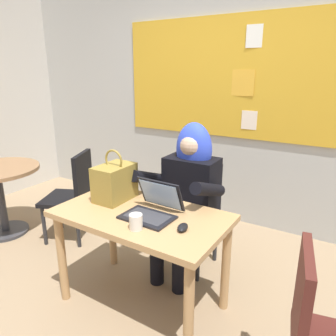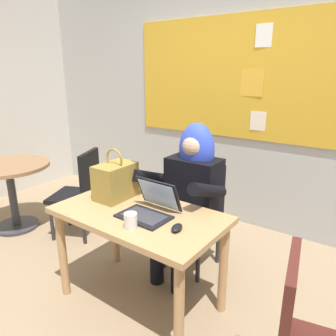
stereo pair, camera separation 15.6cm
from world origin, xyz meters
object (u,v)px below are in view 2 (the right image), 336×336
at_px(coffee_mug, 131,221).
at_px(chair_spare_by_window, 81,190).
at_px(computer_mouse, 177,228).
at_px(handbag, 115,181).
at_px(chair_at_desk, 197,209).
at_px(laptop, 150,207).
at_px(side_table_round, 10,181).
at_px(person_costumed, 190,188).
at_px(desk_main, 139,226).

bearing_deg(coffee_mug, chair_spare_by_window, 153.15).
distance_m(computer_mouse, handbag, 0.68).
bearing_deg(chair_at_desk, laptop, 2.98).
relative_size(laptop, side_table_round, 0.42).
bearing_deg(chair_spare_by_window, handbag, 134.06).
bearing_deg(person_costumed, laptop, 2.44).
relative_size(computer_mouse, handbag, 0.28).
relative_size(side_table_round, chair_spare_by_window, 0.91).
bearing_deg(person_costumed, side_table_round, -77.11).
bearing_deg(desk_main, chair_at_desk, 85.28).
relative_size(person_costumed, chair_spare_by_window, 1.40).
bearing_deg(coffee_mug, desk_main, 118.92).
xyz_separation_m(coffee_mug, side_table_round, (-1.95, 0.30, -0.24)).
relative_size(desk_main, side_table_round, 1.44).
height_order(desk_main, coffee_mug, coffee_mug).
height_order(desk_main, chair_at_desk, chair_at_desk).
height_order(desk_main, person_costumed, person_costumed).
bearing_deg(computer_mouse, chair_at_desk, 98.47).
bearing_deg(laptop, handbag, 170.03).
relative_size(desk_main, coffee_mug, 12.23).
distance_m(desk_main, person_costumed, 0.57).
height_order(side_table_round, chair_spare_by_window, chair_spare_by_window).
height_order(desk_main, handbag, handbag).
relative_size(computer_mouse, coffee_mug, 1.09).
bearing_deg(coffee_mug, handbag, 144.34).
bearing_deg(side_table_round, handbag, -0.43).
distance_m(chair_at_desk, chair_spare_by_window, 1.21).
bearing_deg(handbag, chair_spare_by_window, 158.10).
height_order(computer_mouse, coffee_mug, coffee_mug).
height_order(chair_at_desk, laptop, laptop).
bearing_deg(side_table_round, chair_at_desk, 17.03).
bearing_deg(person_costumed, handbag, -37.93).
height_order(handbag, coffee_mug, handbag).
xyz_separation_m(person_costumed, handbag, (-0.35, -0.46, 0.12)).
relative_size(computer_mouse, side_table_round, 0.13).
height_order(person_costumed, computer_mouse, person_costumed).
relative_size(desk_main, handbag, 3.07).
bearing_deg(coffee_mug, laptop, 96.38).
bearing_deg(person_costumed, coffee_mug, 3.41).
bearing_deg(computer_mouse, handbag, 153.41).
height_order(person_costumed, side_table_round, person_costumed).
xyz_separation_m(chair_at_desk, chair_spare_by_window, (-1.18, -0.26, -0.00)).
bearing_deg(desk_main, computer_mouse, -9.86).
relative_size(chair_at_desk, handbag, 2.35).
bearing_deg(computer_mouse, side_table_round, 162.57).
distance_m(desk_main, laptop, 0.18).
distance_m(laptop, handbag, 0.40).
distance_m(coffee_mug, side_table_round, 1.99).
bearing_deg(person_costumed, chair_spare_by_window, -84.11).
xyz_separation_m(computer_mouse, chair_spare_by_window, (-1.48, 0.49, -0.24)).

